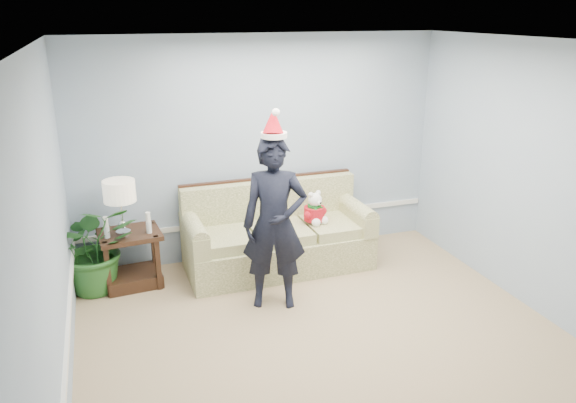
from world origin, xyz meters
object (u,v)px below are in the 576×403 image
(sofa, at_px, (277,237))
(man, at_px, (275,224))
(side_table, at_px, (132,264))
(houseplant, at_px, (95,247))
(teddy_bear, at_px, (315,212))
(table_lamp, at_px, (119,193))

(sofa, height_order, man, man)
(sofa, bearing_deg, side_table, 178.06)
(side_table, distance_m, houseplant, 0.46)
(sofa, relative_size, houseplant, 2.12)
(man, bearing_deg, teddy_bear, 64.09)
(table_lamp, distance_m, houseplant, 0.66)
(sofa, height_order, houseplant, houseplant)
(sofa, bearing_deg, houseplant, 178.45)
(side_table, height_order, table_lamp, table_lamp)
(houseplant, bearing_deg, teddy_bear, -3.24)
(side_table, xyz_separation_m, man, (1.39, -0.92, 0.65))
(sofa, distance_m, table_lamp, 1.89)
(table_lamp, bearing_deg, houseplant, 177.73)
(houseplant, relative_size, teddy_bear, 2.55)
(side_table, bearing_deg, sofa, -1.20)
(side_table, bearing_deg, man, -33.61)
(table_lamp, bearing_deg, side_table, 17.29)
(table_lamp, height_order, man, man)
(side_table, bearing_deg, table_lamp, -162.71)
(sofa, distance_m, man, 1.08)
(table_lamp, bearing_deg, sofa, -0.55)
(houseplant, xyz_separation_m, teddy_bear, (2.49, -0.14, 0.16))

